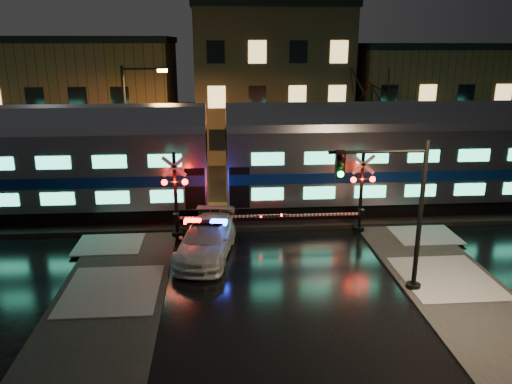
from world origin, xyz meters
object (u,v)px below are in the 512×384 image
Objects in this scene: streetlight at (131,124)px; crossing_signal_right at (354,201)px; crossing_signal_left at (183,204)px; police_car at (206,240)px; traffic_light at (396,215)px.

crossing_signal_right is at bearing -30.11° from streetlight.
crossing_signal_right is 0.98× the size of crossing_signal_left.
traffic_light is at bearing -18.99° from police_car.
traffic_light is at bearing -48.15° from streetlight.
traffic_light is 17.13m from streetlight.
police_car is 7.51m from crossing_signal_right.
crossing_signal_left is (-1.08, 2.16, 0.97)m from police_car.
traffic_light is 0.74× the size of streetlight.
crossing_signal_left is 10.16m from traffic_light.
streetlight is (-3.33, 6.69, 2.76)m from crossing_signal_left.
police_car is at bearing -163.14° from crossing_signal_right.
crossing_signal_left is at bearing 126.56° from police_car.
traffic_light reaches higher than police_car.
police_car is at bearing 161.69° from traffic_light.
crossing_signal_right is 1.00× the size of traffic_light.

